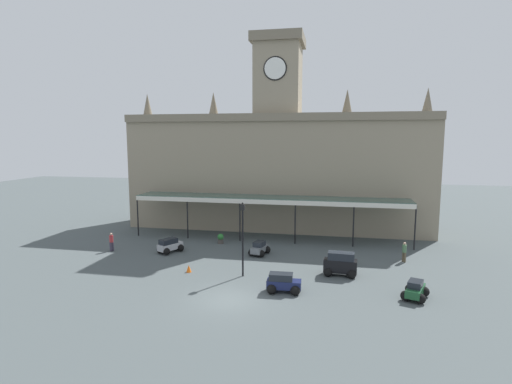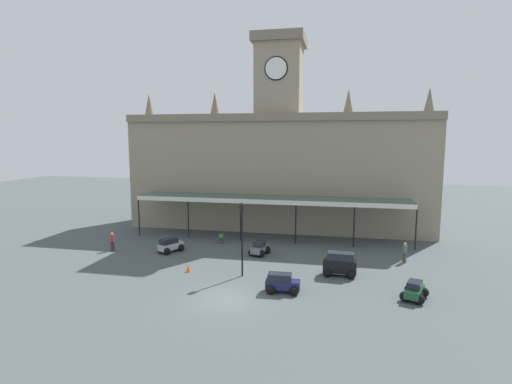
% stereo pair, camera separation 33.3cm
% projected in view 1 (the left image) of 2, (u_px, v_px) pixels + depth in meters
% --- Properties ---
extents(ground_plane, '(140.00, 140.00, 0.00)m').
position_uv_depth(ground_plane, '(229.00, 300.00, 25.44)').
color(ground_plane, '#485051').
extents(station_building, '(32.98, 6.97, 21.03)m').
position_uv_depth(station_building, '(278.00, 165.00, 45.24)').
color(station_building, gray).
rests_on(station_building, ground).
extents(entrance_canopy, '(27.35, 3.26, 4.28)m').
position_uv_depth(entrance_canopy, '(269.00, 199.00, 40.08)').
color(entrance_canopy, '#38564C').
rests_on(entrance_canopy, ground).
extents(car_silver_estate, '(2.19, 2.43, 1.27)m').
position_uv_depth(car_silver_estate, '(170.00, 246.00, 35.84)').
color(car_silver_estate, '#B2B5BA').
rests_on(car_silver_estate, ground).
extents(car_grey_sedan, '(1.78, 2.19, 1.19)m').
position_uv_depth(car_grey_sedan, '(259.00, 249.00, 35.13)').
color(car_grey_sedan, slate).
rests_on(car_grey_sedan, ground).
extents(car_navy_estate, '(2.29, 1.61, 1.27)m').
position_uv_depth(car_navy_estate, '(283.00, 284.00, 26.60)').
color(car_navy_estate, '#19214C').
rests_on(car_navy_estate, ground).
extents(car_green_sedan, '(1.94, 2.23, 1.19)m').
position_uv_depth(car_green_sedan, '(415.00, 291.00, 25.52)').
color(car_green_sedan, '#1E512D').
rests_on(car_green_sedan, ground).
extents(car_black_van, '(2.46, 1.70, 1.77)m').
position_uv_depth(car_black_van, '(340.00, 265.00, 29.76)').
color(car_black_van, black).
rests_on(car_black_van, ground).
extents(pedestrian_crossing_forecourt, '(0.34, 0.37, 1.67)m').
position_uv_depth(pedestrian_crossing_forecourt, '(111.00, 241.00, 36.22)').
color(pedestrian_crossing_forecourt, '#3F384C').
rests_on(pedestrian_crossing_forecourt, ground).
extents(pedestrian_beside_cars, '(0.34, 0.36, 1.67)m').
position_uv_depth(pedestrian_beside_cars, '(404.00, 251.00, 33.02)').
color(pedestrian_beside_cars, brown).
rests_on(pedestrian_beside_cars, ground).
extents(victorian_lamppost, '(0.30, 0.30, 5.51)m').
position_uv_depth(victorian_lamppost, '(243.00, 231.00, 29.31)').
color(victorian_lamppost, black).
rests_on(victorian_lamppost, ground).
extents(traffic_cone, '(0.40, 0.40, 0.56)m').
position_uv_depth(traffic_cone, '(189.00, 268.00, 30.60)').
color(traffic_cone, orange).
rests_on(traffic_cone, ground).
extents(planter_by_canopy, '(0.60, 0.60, 0.96)m').
position_uv_depth(planter_by_canopy, '(221.00, 239.00, 38.85)').
color(planter_by_canopy, '#47423D').
rests_on(planter_by_canopy, ground).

